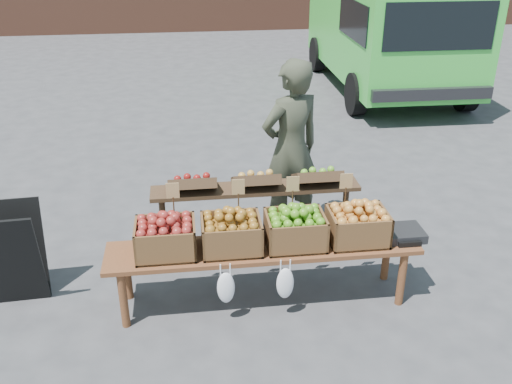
{
  "coord_description": "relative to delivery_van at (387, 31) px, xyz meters",
  "views": [
    {
      "loc": [
        -1.5,
        -4.44,
        3.14
      ],
      "look_at": [
        -0.9,
        0.22,
        0.85
      ],
      "focal_mm": 40.0,
      "sensor_mm": 36.0,
      "label": 1
    }
  ],
  "objects": [
    {
      "name": "ground",
      "position": [
        -2.44,
        -6.36,
        -1.12
      ],
      "size": [
        80.0,
        80.0,
        0.0
      ],
      "primitive_type": "plane",
      "color": "#414144"
    },
    {
      "name": "delivery_van",
      "position": [
        0.0,
        0.0,
        0.0
      ],
      "size": [
        2.35,
        5.03,
        2.24
      ],
      "primitive_type": null,
      "rotation": [
        0.0,
        0.0,
        -0.01
      ],
      "color": "green",
      "rests_on": "ground"
    },
    {
      "name": "vendor",
      "position": [
        -2.88,
        -5.39,
        -0.17
      ],
      "size": [
        0.82,
        0.7,
        1.9
      ],
      "primitive_type": "imported",
      "rotation": [
        0.0,
        0.0,
        3.55
      ],
      "color": "#363A2B",
      "rests_on": "ground"
    },
    {
      "name": "chalkboard_sign",
      "position": [
        -5.56,
        -6.34,
        -0.65
      ],
      "size": [
        0.63,
        0.37,
        0.93
      ],
      "primitive_type": null,
      "rotation": [
        0.0,
        0.0,
        0.06
      ],
      "color": "black",
      "rests_on": "ground"
    },
    {
      "name": "back_table",
      "position": [
        -3.31,
        -5.92,
        -0.6
      ],
      "size": [
        2.1,
        0.44,
        1.04
      ],
      "primitive_type": null,
      "color": "#3E2A1A",
      "rests_on": "ground"
    },
    {
      "name": "display_bench",
      "position": [
        -3.34,
        -6.64,
        -0.84
      ],
      "size": [
        2.7,
        0.56,
        0.57
      ],
      "primitive_type": null,
      "color": "brown",
      "rests_on": "ground"
    },
    {
      "name": "crate_golden_apples",
      "position": [
        -4.16,
        -6.64,
        -0.41
      ],
      "size": [
        0.5,
        0.4,
        0.28
      ],
      "primitive_type": null,
      "color": "maroon",
      "rests_on": "display_bench"
    },
    {
      "name": "crate_russet_pears",
      "position": [
        -3.61,
        -6.64,
        -0.41
      ],
      "size": [
        0.5,
        0.4,
        0.28
      ],
      "primitive_type": null,
      "color": "#A86817",
      "rests_on": "display_bench"
    },
    {
      "name": "crate_red_apples",
      "position": [
        -3.06,
        -6.64,
        -0.41
      ],
      "size": [
        0.5,
        0.4,
        0.28
      ],
      "primitive_type": null,
      "color": "#4A7D19",
      "rests_on": "display_bench"
    },
    {
      "name": "crate_green_apples",
      "position": [
        -2.51,
        -6.64,
        -0.41
      ],
      "size": [
        0.5,
        0.4,
        0.28
      ],
      "primitive_type": null,
      "color": "#AE9928",
      "rests_on": "display_bench"
    },
    {
      "name": "weighing_scale",
      "position": [
        -2.09,
        -6.64,
        -0.51
      ],
      "size": [
        0.34,
        0.3,
        0.08
      ],
      "primitive_type": "cube",
      "color": "black",
      "rests_on": "display_bench"
    }
  ]
}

